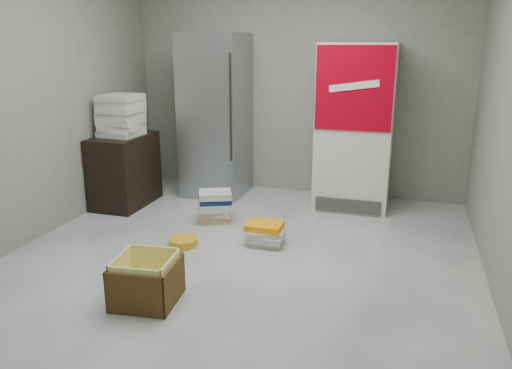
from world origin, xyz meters
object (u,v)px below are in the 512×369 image
object	(u,v)px
phonebook_stack_main	(215,206)
coke_cooler	(355,127)
cardboard_box	(147,283)
wood_shelf	(125,170)
steel_fridge	(216,116)

from	to	relation	value
phonebook_stack_main	coke_cooler	bearing A→B (deg)	15.14
phonebook_stack_main	cardboard_box	distance (m)	1.69
coke_cooler	wood_shelf	xyz separation A→B (m)	(-2.48, -0.72, -0.50)
coke_cooler	phonebook_stack_main	bearing A→B (deg)	-143.31
coke_cooler	cardboard_box	world-z (taller)	coke_cooler
phonebook_stack_main	cardboard_box	world-z (taller)	cardboard_box
phonebook_stack_main	steel_fridge	bearing A→B (deg)	88.51
wood_shelf	phonebook_stack_main	distance (m)	1.23
wood_shelf	phonebook_stack_main	xyz separation A→B (m)	(1.18, -0.24, -0.23)
cardboard_box	steel_fridge	bearing A→B (deg)	94.44
steel_fridge	phonebook_stack_main	size ratio (longest dim) A/B	4.60
steel_fridge	cardboard_box	xyz separation A→B (m)	(0.49, -2.66, -0.81)
coke_cooler	cardboard_box	distance (m)	2.99
wood_shelf	steel_fridge	bearing A→B (deg)	41.31
phonebook_stack_main	cardboard_box	xyz separation A→B (m)	(0.14, -1.69, -0.02)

